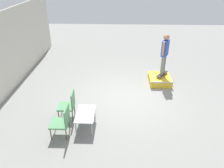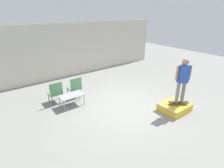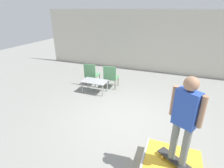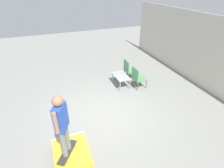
{
  "view_description": "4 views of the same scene",
  "coord_description": "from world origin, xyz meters",
  "px_view_note": "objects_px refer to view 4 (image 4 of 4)",
  "views": [
    {
      "loc": [
        -7.06,
        0.36,
        4.4
      ],
      "look_at": [
        -0.65,
        0.59,
        0.94
      ],
      "focal_mm": 35.0,
      "sensor_mm": 36.0,
      "label": 1
    },
    {
      "loc": [
        -4.15,
        -4.62,
        3.61
      ],
      "look_at": [
        -0.24,
        0.59,
        0.85
      ],
      "focal_mm": 28.0,
      "sensor_mm": 36.0,
      "label": 2
    },
    {
      "loc": [
        1.12,
        -4.19,
        3.02
      ],
      "look_at": [
        -0.59,
        0.34,
        0.92
      ],
      "focal_mm": 28.0,
      "sensor_mm": 36.0,
      "label": 3
    },
    {
      "loc": [
        4.52,
        -1.46,
        4.1
      ],
      "look_at": [
        -0.57,
        0.5,
        0.86
      ],
      "focal_mm": 28.0,
      "sensor_mm": 36.0,
      "label": 4
    }
  ],
  "objects_px": {
    "skateboard_on_ramp": "(67,152)",
    "patio_chair_right": "(138,77)",
    "skate_ramp_box": "(72,154)",
    "person_skater": "(61,122)",
    "coffee_table": "(121,77)",
    "patio_chair_left": "(129,69)"
  },
  "relations": [
    {
      "from": "skate_ramp_box",
      "to": "person_skater",
      "type": "relative_size",
      "value": 0.66
    },
    {
      "from": "person_skater",
      "to": "patio_chair_right",
      "type": "height_order",
      "value": "person_skater"
    },
    {
      "from": "skate_ramp_box",
      "to": "patio_chair_right",
      "type": "relative_size",
      "value": 1.18
    },
    {
      "from": "skate_ramp_box",
      "to": "person_skater",
      "type": "height_order",
      "value": "person_skater"
    },
    {
      "from": "skate_ramp_box",
      "to": "person_skater",
      "type": "bearing_deg",
      "value": -55.01
    },
    {
      "from": "skateboard_on_ramp",
      "to": "coffee_table",
      "type": "height_order",
      "value": "coffee_table"
    },
    {
      "from": "coffee_table",
      "to": "skate_ramp_box",
      "type": "bearing_deg",
      "value": -42.19
    },
    {
      "from": "patio_chair_right",
      "to": "person_skater",
      "type": "bearing_deg",
      "value": 125.13
    },
    {
      "from": "person_skater",
      "to": "patio_chair_left",
      "type": "xyz_separation_m",
      "value": [
        -3.52,
        3.42,
        -0.86
      ]
    },
    {
      "from": "skateboard_on_ramp",
      "to": "patio_chair_left",
      "type": "bearing_deg",
      "value": 170.24
    },
    {
      "from": "skate_ramp_box",
      "to": "patio_chair_right",
      "type": "xyz_separation_m",
      "value": [
        -2.58,
        3.33,
        0.38
      ]
    },
    {
      "from": "patio_chair_left",
      "to": "patio_chair_right",
      "type": "height_order",
      "value": "same"
    },
    {
      "from": "skate_ramp_box",
      "to": "skateboard_on_ramp",
      "type": "bearing_deg",
      "value": -55.01
    },
    {
      "from": "coffee_table",
      "to": "patio_chair_left",
      "type": "distance_m",
      "value": 0.74
    },
    {
      "from": "person_skater",
      "to": "coffee_table",
      "type": "distance_m",
      "value": 4.3
    },
    {
      "from": "skateboard_on_ramp",
      "to": "person_skater",
      "type": "distance_m",
      "value": 1.01
    },
    {
      "from": "patio_chair_left",
      "to": "coffee_table",
      "type": "bearing_deg",
      "value": 126.04
    },
    {
      "from": "skateboard_on_ramp",
      "to": "patio_chair_right",
      "type": "height_order",
      "value": "patio_chair_right"
    },
    {
      "from": "skate_ramp_box",
      "to": "patio_chair_left",
      "type": "xyz_separation_m",
      "value": [
        -3.45,
        3.33,
        0.38
      ]
    },
    {
      "from": "person_skater",
      "to": "patio_chair_right",
      "type": "relative_size",
      "value": 1.78
    },
    {
      "from": "skateboard_on_ramp",
      "to": "coffee_table",
      "type": "relative_size",
      "value": 0.77
    },
    {
      "from": "person_skater",
      "to": "coffee_table",
      "type": "relative_size",
      "value": 1.77
    }
  ]
}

